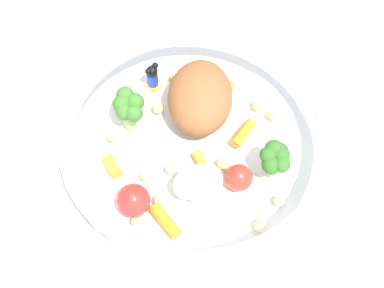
% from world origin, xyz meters
% --- Properties ---
extents(ground_plane, '(2.40, 2.40, 0.00)m').
position_xyz_m(ground_plane, '(0.00, 0.00, 0.00)').
color(ground_plane, white).
extents(food_container, '(0.25, 0.25, 0.06)m').
position_xyz_m(food_container, '(-0.01, 0.00, 0.03)').
color(food_container, white).
rests_on(food_container, ground_plane).
extents(folded_napkin, '(0.15, 0.17, 0.01)m').
position_xyz_m(folded_napkin, '(0.15, -0.16, 0.00)').
color(folded_napkin, white).
rests_on(folded_napkin, ground_plane).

